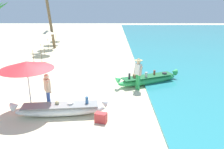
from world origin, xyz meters
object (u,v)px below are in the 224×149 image
Objects in this scene: patio_umbrella_large at (27,65)px; person_vendor_hatted at (139,72)px; person_tourist_customer at (49,90)px; boat_white_foreground at (62,109)px; cooler_box at (102,118)px; boat_green_midground at (148,80)px.

person_vendor_hatted is at bearing 26.16° from patio_umbrella_large.
person_vendor_hatted reaches higher than person_tourist_customer.
cooler_box is (1.75, -0.57, -0.07)m from boat_white_foreground.
cooler_box is at bearing -120.20° from boat_green_midground.
person_vendor_hatted reaches higher than boat_white_foreground.
boat_white_foreground is 2.38m from patio_umbrella_large.
person_tourist_customer is at bearing 6.27° from patio_umbrella_large.
boat_green_midground is 1.72× the size of patio_umbrella_large.
boat_white_foreground is at bearing -138.41° from boat_green_midground.
person_vendor_hatted is at bearing 39.38° from boat_white_foreground.
patio_umbrella_large reaches higher than cooler_box.
patio_umbrella_large is at bearing 161.27° from boat_white_foreground.
person_vendor_hatted is (-0.68, -0.85, 0.76)m from boat_green_midground.
cooler_box is at bearing -18.41° from patio_umbrella_large.
patio_umbrella_large reaches higher than boat_green_midground.
patio_umbrella_large is at bearing -153.84° from person_vendor_hatted.
boat_green_midground is 2.19× the size of person_vendor_hatted.
boat_white_foreground is 2.28× the size of person_vendor_hatted.
boat_white_foreground is 5.76m from boat_green_midground.
person_vendor_hatted is 1.07× the size of person_tourist_customer.
person_vendor_hatted is 4.92m from person_tourist_customer.
cooler_box is (-1.88, -3.55, -0.84)m from person_vendor_hatted.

